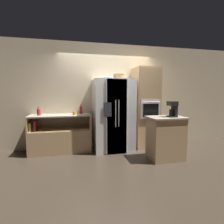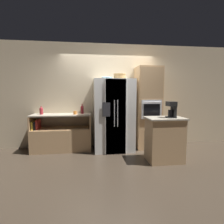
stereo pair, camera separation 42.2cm
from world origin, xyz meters
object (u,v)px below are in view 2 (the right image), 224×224
object	(u,v)px
bottle_tall	(82,109)
bottle_short	(41,110)
wall_oven	(148,108)
mug	(75,113)
wicker_basket	(120,76)
fruit_bowl	(107,78)
refrigerator	(114,115)
coffee_maker	(172,109)

from	to	relation	value
bottle_tall	bottle_short	world-z (taller)	bottle_tall
wall_oven	bottle_short	bearing A→B (deg)	178.88
bottle_tall	mug	distance (m)	0.25
bottle_tall	mug	xyz separation A→B (m)	(-0.17, -0.17, -0.07)
wicker_basket	bottle_tall	distance (m)	1.30
fruit_bowl	mug	xyz separation A→B (m)	(-0.81, 0.11, -0.87)
refrigerator	mug	world-z (taller)	refrigerator
wicker_basket	coffee_maker	size ratio (longest dim) A/B	0.91
bottle_tall	coffee_maker	size ratio (longest dim) A/B	0.73
coffee_maker	refrigerator	bearing A→B (deg)	139.04
mug	coffee_maker	world-z (taller)	coffee_maker
wall_oven	wicker_basket	size ratio (longest dim) A/B	6.95
bottle_short	mug	xyz separation A→B (m)	(0.84, -0.10, -0.06)
fruit_bowl	coffee_maker	world-z (taller)	fruit_bowl
wall_oven	bottle_short	xyz separation A→B (m)	(-2.76, 0.05, -0.04)
bottle_tall	fruit_bowl	bearing A→B (deg)	-23.28
wicker_basket	bottle_tall	bearing A→B (deg)	164.24
wall_oven	mug	distance (m)	1.92
wicker_basket	coffee_maker	xyz separation A→B (m)	(0.97, -0.91, -0.75)
coffee_maker	wicker_basket	bearing A→B (deg)	136.76
refrigerator	bottle_tall	size ratio (longest dim) A/B	7.27
refrigerator	wicker_basket	xyz separation A→B (m)	(0.14, -0.05, 0.98)
bottle_tall	mug	bearing A→B (deg)	-135.84
bottle_short	wicker_basket	bearing A→B (deg)	-5.75
refrigerator	wall_oven	world-z (taller)	wall_oven
wicker_basket	bottle_short	world-z (taller)	wicker_basket
mug	coffee_maker	distance (m)	2.33
mug	wicker_basket	bearing A→B (deg)	-5.24
refrigerator	bottle_short	distance (m)	1.83
fruit_bowl	coffee_maker	xyz separation A→B (m)	(1.28, -0.90, -0.71)
fruit_bowl	bottle_short	world-z (taller)	fruit_bowl
wall_oven	bottle_tall	bearing A→B (deg)	175.91
wicker_basket	mug	size ratio (longest dim) A/B	2.74
bottle_tall	wall_oven	bearing A→B (deg)	-4.09
wall_oven	coffee_maker	world-z (taller)	wall_oven
fruit_bowl	refrigerator	bearing A→B (deg)	18.79
wall_oven	wicker_basket	bearing A→B (deg)	-169.68
refrigerator	coffee_maker	world-z (taller)	refrigerator
fruit_bowl	bottle_short	distance (m)	1.85
wall_oven	mug	size ratio (longest dim) A/B	19.02
refrigerator	bottle_short	xyz separation A→B (m)	(-1.82, 0.14, 0.13)
wall_oven	fruit_bowl	distance (m)	1.36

